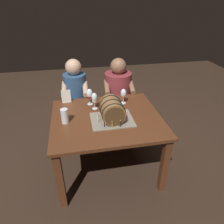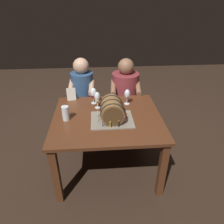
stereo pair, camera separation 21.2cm
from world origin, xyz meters
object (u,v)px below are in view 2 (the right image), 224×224
(barrel_cake, at_px, (112,111))
(person_seated_left, at_px, (84,102))
(person_seated_right, at_px, (125,99))
(wine_glass_white, at_px, (97,97))
(wine_glass_empty, at_px, (127,94))
(menu_card, at_px, (71,94))
(beer_pint, at_px, (66,114))
(dining_table, at_px, (107,125))
(wine_glass_red, at_px, (93,93))

(barrel_cake, relative_size, person_seated_left, 0.38)
(barrel_cake, xyz_separation_m, person_seated_right, (0.25, 0.85, -0.30))
(barrel_cake, height_order, wine_glass_white, barrel_cake)
(wine_glass_empty, distance_m, menu_card, 0.69)
(wine_glass_empty, xyz_separation_m, beer_pint, (-0.69, -0.31, -0.06))
(person_seated_right, bearing_deg, beer_pint, -132.46)
(beer_pint, distance_m, person_seated_left, 0.86)
(barrel_cake, relative_size, beer_pint, 2.83)
(wine_glass_empty, distance_m, person_seated_right, 0.59)
(dining_table, bearing_deg, wine_glass_white, 115.56)
(dining_table, height_order, menu_card, menu_card)
(person_seated_right, bearing_deg, dining_table, -111.16)
(wine_glass_white, distance_m, menu_card, 0.39)
(wine_glass_empty, height_order, menu_card, wine_glass_empty)
(dining_table, relative_size, barrel_cake, 2.65)
(wine_glass_empty, xyz_separation_m, wine_glass_white, (-0.36, -0.07, 0.01))
(wine_glass_red, height_order, beer_pint, wine_glass_red)
(person_seated_left, bearing_deg, menu_card, -108.95)
(wine_glass_red, height_order, person_seated_left, person_seated_left)
(menu_card, height_order, person_seated_left, person_seated_left)
(wine_glass_white, relative_size, menu_card, 1.25)
(dining_table, relative_size, beer_pint, 7.50)
(dining_table, bearing_deg, person_seated_left, 111.21)
(barrel_cake, bearing_deg, menu_card, 132.58)
(barrel_cake, height_order, beer_pint, barrel_cake)
(beer_pint, distance_m, person_seated_right, 1.12)
(beer_pint, relative_size, person_seated_right, 0.14)
(wine_glass_white, bearing_deg, beer_pint, -144.78)
(wine_glass_white, xyz_separation_m, person_seated_right, (0.40, 0.57, -0.32))
(dining_table, relative_size, wine_glass_empty, 6.25)
(wine_glass_white, bearing_deg, menu_card, 145.03)
(dining_table, height_order, person_seated_left, person_seated_left)
(beer_pint, height_order, menu_card, menu_card)
(barrel_cake, relative_size, person_seated_right, 0.39)
(dining_table, xyz_separation_m, wine_glass_red, (-0.14, 0.33, 0.24))
(wine_glass_red, relative_size, wine_glass_empty, 1.06)
(wine_glass_empty, relative_size, menu_card, 1.18)
(beer_pint, bearing_deg, wine_glass_empty, 24.00)
(barrel_cake, height_order, wine_glass_empty, barrel_cake)
(dining_table, distance_m, wine_glass_white, 0.33)
(menu_card, bearing_deg, barrel_cake, -54.79)
(barrel_cake, bearing_deg, person_seated_right, 73.47)
(wine_glass_white, relative_size, beer_pint, 1.28)
(menu_card, bearing_deg, person_seated_right, 18.20)
(wine_glass_empty, bearing_deg, wine_glass_white, -168.71)
(dining_table, height_order, barrel_cake, barrel_cake)
(wine_glass_red, bearing_deg, barrel_cake, -64.85)
(menu_card, relative_size, person_seated_right, 0.14)
(menu_card, bearing_deg, beer_pint, -99.32)
(menu_card, distance_m, person_seated_left, 0.46)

